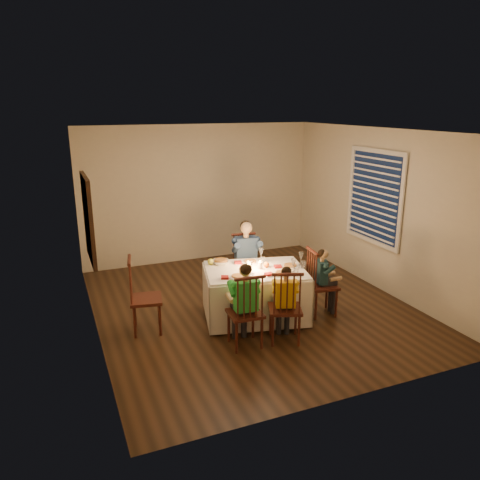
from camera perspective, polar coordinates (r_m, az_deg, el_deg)
name	(u,v)px	position (r m, az deg, el deg)	size (l,w,h in m)	color
ground	(251,306)	(7.17, 1.40, -8.05)	(5.00, 5.00, 0.00)	black
wall_left	(89,240)	(6.21, -17.88, 0.03)	(0.02, 5.00, 2.60)	beige
wall_right	(379,210)	(7.90, 16.59, 3.52)	(0.02, 5.00, 2.60)	beige
wall_back	(199,194)	(9.03, -5.00, 5.66)	(4.50, 0.02, 2.60)	beige
ceiling	(253,131)	(6.54, 1.56, 13.18)	(5.00, 5.00, 0.00)	white
dining_table	(255,283)	(6.62, 1.85, -5.29)	(1.60, 1.31, 0.70)	white
chair_adult	(246,295)	(7.54, 0.74, -6.77)	(0.41, 0.39, 1.00)	#35140E
chair_near_left	(245,345)	(6.10, 0.61, -12.69)	(0.41, 0.39, 1.00)	#35140E
chair_near_right	(284,340)	(6.24, 5.39, -12.06)	(0.41, 0.39, 1.00)	#35140E
chair_end	(321,313)	(7.03, 9.81, -8.80)	(0.41, 0.39, 1.00)	#35140E
chair_extra	(148,331)	(6.57, -11.15, -10.78)	(0.43, 0.41, 1.04)	#35140E
adult	(246,295)	(7.54, 0.74, -6.77)	(0.44, 0.40, 1.22)	navy
child_green	(245,345)	(6.10, 0.61, -12.69)	(0.37, 0.34, 1.10)	green
child_yellow	(284,340)	(6.24, 5.39, -12.06)	(0.33, 0.30, 1.02)	gold
child_teal	(321,313)	(7.03, 9.81, -8.80)	(0.31, 0.28, 0.99)	#193740
setting_adult	(250,262)	(6.80, 1.26, -2.72)	(0.26, 0.26, 0.02)	white
setting_green	(238,277)	(6.23, -0.21, -4.53)	(0.26, 0.26, 0.02)	white
setting_yellow	(282,274)	(6.37, 5.15, -4.11)	(0.26, 0.26, 0.02)	white
setting_teal	(290,266)	(6.67, 6.14, -3.18)	(0.26, 0.26, 0.02)	white
candle_left	(248,266)	(6.51, 1.00, -3.22)	(0.06, 0.06, 0.10)	white
candle_right	(260,266)	(6.54, 2.49, -3.13)	(0.06, 0.06, 0.10)	white
squash	(211,262)	(6.72, -3.59, -2.66)	(0.09, 0.09, 0.09)	#F9FD42
orange_fruit	(266,265)	(6.61, 3.22, -3.03)	(0.08, 0.08, 0.08)	orange
serving_bowl	(221,262)	(6.74, -2.35, -2.71)	(0.24, 0.24, 0.06)	white
wall_mirror	(88,219)	(6.45, -17.99, 2.45)	(0.06, 0.95, 1.15)	black
window_blinds	(374,197)	(7.91, 16.01, 5.06)	(0.07, 1.34, 1.54)	#0C1833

